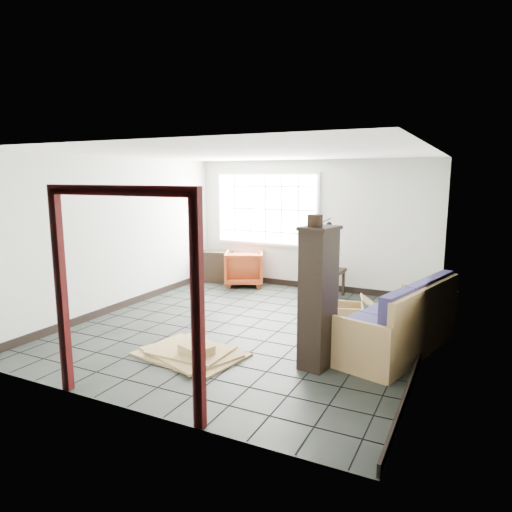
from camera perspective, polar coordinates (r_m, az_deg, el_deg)
The scene contains 15 objects.
ground at distance 7.06m, azimuth -0.68°, elevation -8.90°, with size 5.50×5.50×0.00m, color black.
room_shell at distance 6.73m, azimuth -0.60°, elevation 4.83°, with size 5.02×5.52×2.61m.
window_panel at distance 9.57m, azimuth 1.30°, elevation 5.88°, with size 2.32×0.08×1.52m.
doorway_trim at distance 4.53m, azimuth -16.38°, elevation -1.91°, with size 1.80×0.08×2.20m.
futon_sofa at distance 6.34m, azimuth 17.80°, elevation -8.29°, with size 1.36×2.31×0.96m.
armchair at distance 9.62m, azimuth -1.48°, elevation -1.29°, with size 0.78×0.73×0.81m, color #974916.
side_table at distance 8.80m, azimuth 9.31°, elevation -2.22°, with size 0.50×0.50×0.54m.
table_lamp at distance 8.73m, azimuth 9.83°, elevation 0.36°, with size 0.35×0.35×0.44m.
projector at distance 8.72m, azimuth 9.21°, elevation -1.37°, with size 0.30×0.25×0.10m.
floor_lamp at distance 8.81m, azimuth 8.54°, elevation 0.22°, with size 0.40×0.37×1.51m.
console_shelf at distance 10.02m, azimuth -5.44°, elevation -1.30°, with size 0.91×0.54×0.66m.
tall_shelf at distance 5.46m, azimuth 7.77°, elevation -5.11°, with size 0.43×0.52×1.71m.
pot at distance 5.28m, azimuth 7.39°, elevation 4.41°, with size 0.22×0.22×0.13m.
open_box at distance 7.11m, azimuth 10.91°, elevation -7.39°, with size 0.98×0.66×0.51m.
cardboard_pile at distance 6.05m, azimuth -8.04°, elevation -11.80°, with size 1.45×1.20×0.19m.
Camera 1 is at (3.03, -5.95, 2.28)m, focal length 32.00 mm.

